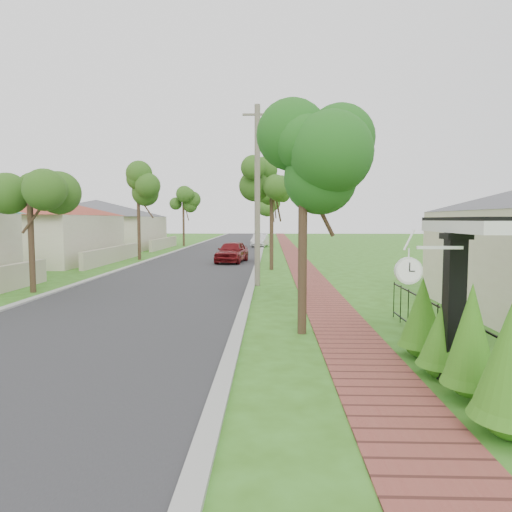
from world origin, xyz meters
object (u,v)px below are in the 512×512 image
(parked_car_white, at_px, (260,241))
(utility_pole, at_px, (257,195))
(near_tree, at_px, (303,161))
(porch_post, at_px, (453,315))
(parked_car_red, at_px, (232,252))
(station_clock, at_px, (411,269))

(parked_car_white, distance_m, utility_pole, 27.06)
(near_tree, bearing_deg, porch_post, -52.76)
(parked_car_white, xyz_separation_m, utility_pole, (0.50, -26.88, 3.11))
(parked_car_red, xyz_separation_m, utility_pole, (1.90, -10.06, 3.06))
(near_tree, height_order, station_clock, near_tree)
(parked_car_white, xyz_separation_m, station_clock, (3.29, -38.28, 1.32))
(utility_pole, bearing_deg, near_tree, -80.67)
(parked_car_white, relative_size, station_clock, 3.57)
(near_tree, bearing_deg, utility_pole, 99.33)
(parked_car_red, distance_m, near_tree, 18.57)
(porch_post, bearing_deg, parked_car_red, 104.76)
(parked_car_red, height_order, station_clock, station_clock)
(parked_car_white, distance_m, station_clock, 38.44)
(porch_post, xyz_separation_m, near_tree, (-2.35, 3.09, 2.99))
(parked_car_red, relative_size, parked_car_white, 1.05)
(porch_post, distance_m, near_tree, 4.90)
(porch_post, relative_size, station_clock, 2.36)
(porch_post, bearing_deg, station_clock, -155.13)
(parked_car_red, distance_m, station_clock, 22.00)
(near_tree, distance_m, station_clock, 4.37)
(porch_post, distance_m, parked_car_red, 21.78)
(station_clock, bearing_deg, parked_car_white, 94.91)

